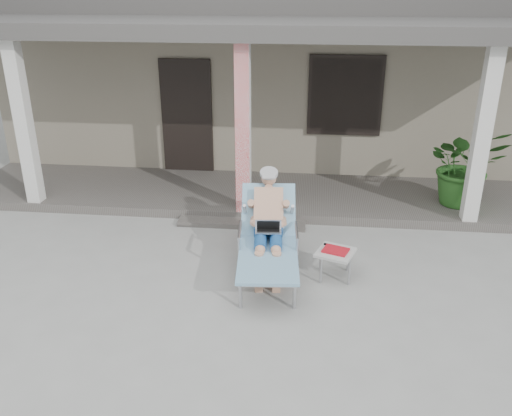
# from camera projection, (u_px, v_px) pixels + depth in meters

# --- Properties ---
(ground) EXTENTS (60.00, 60.00, 0.00)m
(ground) POSITION_uv_depth(u_px,v_px,m) (222.00, 287.00, 6.82)
(ground) COLOR #9E9E99
(ground) RESTS_ON ground
(house) EXTENTS (10.40, 5.40, 3.30)m
(house) POSITION_uv_depth(u_px,v_px,m) (268.00, 71.00, 12.10)
(house) COLOR gray
(house) RESTS_ON ground
(porch_deck) EXTENTS (10.00, 2.00, 0.15)m
(porch_deck) POSITION_uv_depth(u_px,v_px,m) (250.00, 194.00, 9.53)
(porch_deck) COLOR #605B56
(porch_deck) RESTS_ON ground
(porch_overhang) EXTENTS (10.00, 2.30, 2.85)m
(porch_overhang) POSITION_uv_depth(u_px,v_px,m) (249.00, 34.00, 8.41)
(porch_overhang) COLOR silver
(porch_overhang) RESTS_ON porch_deck
(porch_step) EXTENTS (2.00, 0.30, 0.07)m
(porch_step) POSITION_uv_depth(u_px,v_px,m) (241.00, 223.00, 8.50)
(porch_step) COLOR #605B56
(porch_step) RESTS_ON ground
(lounger) EXTENTS (0.88, 1.99, 1.27)m
(lounger) POSITION_uv_depth(u_px,v_px,m) (268.00, 215.00, 6.96)
(lounger) COLOR #B7B7BC
(lounger) RESTS_ON ground
(side_table) EXTENTS (0.57, 0.57, 0.40)m
(side_table) POSITION_uv_depth(u_px,v_px,m) (335.00, 254.00, 6.93)
(side_table) COLOR #BBBBB5
(side_table) RESTS_ON ground
(potted_palm) EXTENTS (1.22, 1.06, 1.33)m
(potted_palm) POSITION_uv_depth(u_px,v_px,m) (466.00, 165.00, 8.69)
(potted_palm) COLOR #26591E
(potted_palm) RESTS_ON porch_deck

